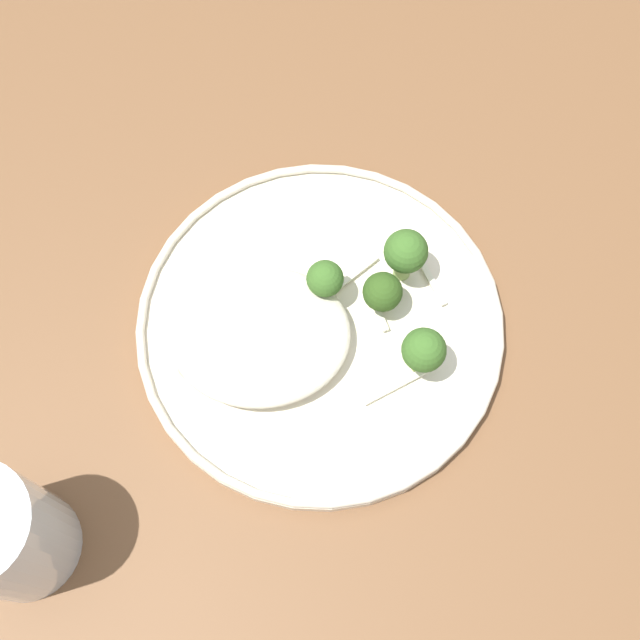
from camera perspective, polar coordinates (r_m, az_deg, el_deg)
name	(u,v)px	position (r m, az deg, el deg)	size (l,w,h in m)	color
ground	(325,521)	(1.38, 0.32, -13.43)	(6.00, 6.00, 0.00)	#665B51
wooden_dining_table	(329,409)	(0.74, 0.59, -6.04)	(1.40, 1.00, 0.74)	brown
dinner_plate	(320,325)	(0.67, 0.00, -0.37)	(0.29, 0.29, 0.02)	beige
noodle_bed	(261,336)	(0.65, -4.04, -1.06)	(0.14, 0.12, 0.03)	beige
seared_scallop_large_seared	(247,306)	(0.66, -4.94, 0.92)	(0.03, 0.03, 0.02)	#E5C689
seared_scallop_tilted_round	(268,373)	(0.64, -3.54, -3.60)	(0.02, 0.02, 0.01)	#E5C689
seared_scallop_left_edge	(265,336)	(0.65, -3.75, -1.06)	(0.02, 0.02, 0.01)	#DBB77A
seared_scallop_half_hidden	(192,363)	(0.65, -8.68, -2.89)	(0.02, 0.02, 0.01)	beige
broccoli_floret_small_sprig	(382,292)	(0.65, 4.25, 1.87)	(0.03, 0.03, 0.04)	#7A994C
broccoli_floret_beside_noodles	(424,351)	(0.63, 7.02, -2.10)	(0.03, 0.03, 0.05)	#89A356
broccoli_floret_split_head	(331,280)	(0.65, 0.77, 2.71)	(0.03, 0.03, 0.05)	#7A994C
broccoli_floret_center_pile	(406,253)	(0.65, 5.82, 4.54)	(0.03, 0.03, 0.06)	#89A356
onion_sliver_curled_piece	(395,386)	(0.65, 5.08, -4.49)	(0.05, 0.01, 0.00)	silver
onion_sliver_long_sliver	(377,308)	(0.67, 3.85, 0.80)	(0.04, 0.01, 0.00)	silver
onion_sliver_pale_crescent	(428,274)	(0.68, 7.31, 3.13)	(0.06, 0.01, 0.00)	silver
onion_sliver_short_strip	(352,276)	(0.68, 2.16, 3.00)	(0.05, 0.01, 0.00)	silver
water_glass	(3,537)	(0.62, -20.64, -13.56)	(0.08, 0.08, 0.12)	silver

